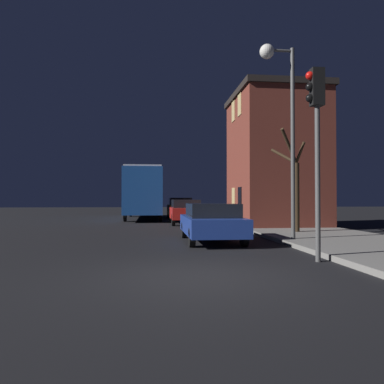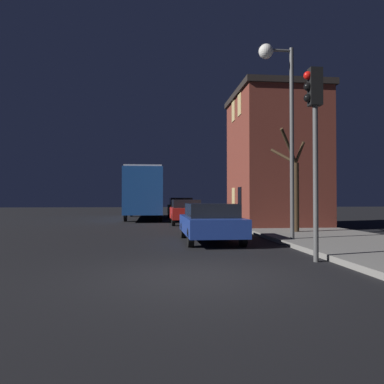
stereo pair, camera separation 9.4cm
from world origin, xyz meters
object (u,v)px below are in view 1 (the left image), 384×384
(streetlamp, at_px, (280,97))
(traffic_light, at_px, (316,123))
(bus, at_px, (144,190))
(car_mid_lane, at_px, (185,211))
(car_near_lane, at_px, (211,222))
(bare_tree, at_px, (295,186))
(car_far_lane, at_px, (180,208))

(streetlamp, distance_m, traffic_light, 4.15)
(traffic_light, height_order, bus, traffic_light)
(car_mid_lane, bearing_deg, car_near_lane, -89.51)
(traffic_light, xyz_separation_m, bare_tree, (1.96, 6.30, -1.27))
(bus, xyz_separation_m, car_far_lane, (2.76, 0.68, -1.35))
(car_mid_lane, bearing_deg, car_far_lane, 88.25)
(streetlamp, bearing_deg, traffic_light, -96.81)
(traffic_light, bearing_deg, bare_tree, 72.75)
(bus, bearing_deg, traffic_light, -77.26)
(bare_tree, bearing_deg, car_mid_lane, 118.40)
(car_near_lane, relative_size, car_far_lane, 0.98)
(bare_tree, distance_m, car_far_lane, 14.66)
(traffic_light, relative_size, bare_tree, 1.12)
(car_mid_lane, bearing_deg, bare_tree, -61.60)
(car_mid_lane, distance_m, car_far_lane, 6.97)
(bare_tree, distance_m, car_near_lane, 4.50)
(traffic_light, distance_m, car_mid_lane, 13.83)
(car_far_lane, bearing_deg, bare_tree, -75.48)
(bus, bearing_deg, bare_tree, -64.49)
(car_mid_lane, height_order, car_far_lane, car_far_lane)
(car_far_lane, bearing_deg, car_mid_lane, -91.75)
(bus, distance_m, car_mid_lane, 6.93)
(traffic_light, bearing_deg, car_far_lane, 94.77)
(bare_tree, xyz_separation_m, car_near_lane, (-3.80, -2.01, -1.33))
(traffic_light, relative_size, car_mid_lane, 1.06)
(car_near_lane, bearing_deg, streetlamp, -12.86)
(streetlamp, height_order, car_mid_lane, streetlamp)
(streetlamp, xyz_separation_m, bus, (-4.92, 15.99, -2.83))
(streetlamp, xyz_separation_m, car_far_lane, (-2.16, 16.67, -4.18))
(car_far_lane, bearing_deg, traffic_light, -85.23)
(streetlamp, xyz_separation_m, car_near_lane, (-2.29, 0.52, -4.28))
(traffic_light, relative_size, car_near_lane, 1.09)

